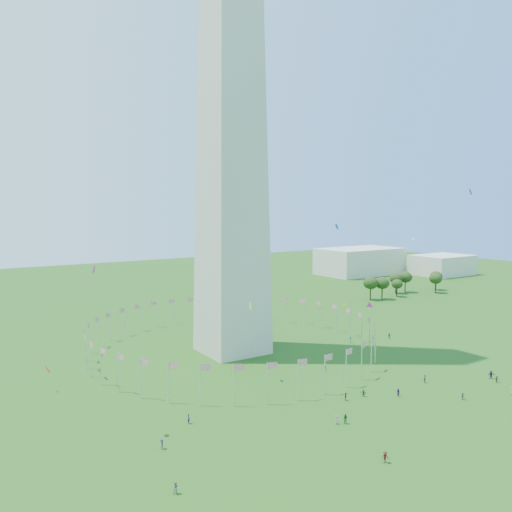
# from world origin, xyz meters

# --- Properties ---
(ground) EXTENTS (600.00, 600.00, 0.00)m
(ground) POSITION_xyz_m (0.00, 0.00, 0.00)
(ground) COLOR #1A4610
(ground) RESTS_ON ground
(washington_monument) EXTENTS (16.80, 16.80, 169.00)m
(washington_monument) POSITION_xyz_m (0.00, 50.00, 84.50)
(washington_monument) COLOR beige
(washington_monument) RESTS_ON ground
(flag_ring) EXTENTS (80.24, 80.24, 9.00)m
(flag_ring) POSITION_xyz_m (-0.00, 50.00, 4.50)
(flag_ring) COLOR silver
(flag_ring) RESTS_ON ground
(gov_building_east_a) EXTENTS (50.00, 30.00, 16.00)m
(gov_building_east_a) POSITION_xyz_m (150.00, 150.00, 8.00)
(gov_building_east_a) COLOR beige
(gov_building_east_a) RESTS_ON ground
(gov_building_east_b) EXTENTS (35.00, 25.00, 12.00)m
(gov_building_east_b) POSITION_xyz_m (190.00, 120.00, 6.00)
(gov_building_east_b) COLOR beige
(gov_building_east_b) RESTS_ON ground
(crowd) EXTENTS (92.57, 69.28, 1.95)m
(crowd) POSITION_xyz_m (13.93, -0.77, 0.89)
(crowd) COLOR gray
(crowd) RESTS_ON ground
(kites_aloft) EXTENTS (120.60, 75.42, 41.66)m
(kites_aloft) POSITION_xyz_m (12.94, 23.98, 21.51)
(kites_aloft) COLOR #CC2699
(kites_aloft) RESTS_ON ground
(tree_line_east) EXTENTS (53.39, 15.58, 10.24)m
(tree_line_east) POSITION_xyz_m (113.42, 85.36, 4.82)
(tree_line_east) COLOR #294717
(tree_line_east) RESTS_ON ground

